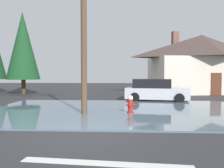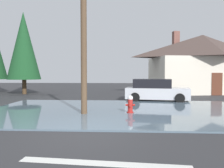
{
  "view_description": "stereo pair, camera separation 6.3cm",
  "coord_description": "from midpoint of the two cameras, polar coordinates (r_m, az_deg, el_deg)",
  "views": [
    {
      "loc": [
        1.26,
        -7.07,
        1.91
      ],
      "look_at": [
        0.7,
        4.51,
        1.39
      ],
      "focal_mm": 36.75,
      "sensor_mm": 36.0,
      "label": 1
    },
    {
      "loc": [
        1.33,
        -7.07,
        1.91
      ],
      "look_at": [
        0.7,
        4.51,
        1.39
      ],
      "focal_mm": 36.75,
      "sensor_mm": 36.0,
      "label": 2
    }
  ],
  "objects": [
    {
      "name": "flood_puddle",
      "position": [
        11.78,
        1.84,
        -6.63
      ],
      "size": [
        13.6,
        8.43,
        0.06
      ],
      "primitive_type": "cube",
      "color": "slate",
      "rests_on": "ground"
    },
    {
      "name": "lane_stop_bar",
      "position": [
        5.16,
        -1.76,
        -19.15
      ],
      "size": [
        3.72,
        0.62,
        0.01
      ],
      "primitive_type": "cube",
      "rotation": [
        0.0,
        0.0,
        -0.09
      ],
      "color": "silver",
      "rests_on": "ground"
    },
    {
      "name": "pine_tree_tall_left",
      "position": [
        23.24,
        -21.05,
        8.84
      ],
      "size": [
        3.08,
        3.08,
        7.69
      ],
      "color": "#4C3823",
      "rests_on": "ground"
    },
    {
      "name": "utility_pole",
      "position": [
        10.83,
        -6.89,
        13.35
      ],
      "size": [
        1.6,
        0.28,
        7.54
      ],
      "color": "brown",
      "rests_on": "ground"
    },
    {
      "name": "ground_plane",
      "position": [
        7.45,
        -7.21,
        -12.74
      ],
      "size": [
        80.0,
        80.0,
        0.1
      ],
      "primitive_type": "cube",
      "color": "#2D2D30"
    },
    {
      "name": "house",
      "position": [
        24.62,
        21.59,
        4.91
      ],
      "size": [
        11.09,
        7.31,
        6.23
      ],
      "color": "silver",
      "rests_on": "ground"
    },
    {
      "name": "parked_car",
      "position": [
        16.32,
        10.96,
        -1.59
      ],
      "size": [
        4.51,
        2.49,
        1.55
      ],
      "color": "silver",
      "rests_on": "ground"
    },
    {
      "name": "fire_hydrant",
      "position": [
        10.95,
        4.72,
        -5.19
      ],
      "size": [
        0.45,
        0.38,
        0.89
      ],
      "color": "#AD231E",
      "rests_on": "ground"
    }
  ]
}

